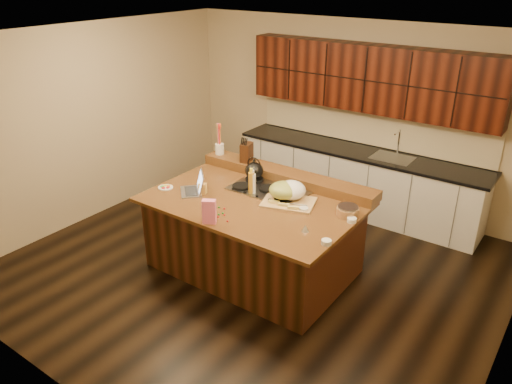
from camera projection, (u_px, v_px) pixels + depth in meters
The scene contains 32 objects.
room at pixel (253, 165), 5.52m from camera, with size 5.52×5.02×2.72m.
island at pixel (254, 235), 5.89m from camera, with size 2.40×1.60×0.92m.
back_ledge at pixel (286, 176), 6.20m from camera, with size 2.40×0.30×0.12m, color black.
cooktop at pixel (268, 190), 5.92m from camera, with size 0.92×0.52×0.05m.
back_counter at pixel (361, 147), 7.16m from camera, with size 3.70×0.66×2.40m.
kettle at pixel (254, 171), 6.12m from camera, with size 0.23×0.23×0.21m, color black.
green_bowl at pixel (284, 190), 5.61m from camera, with size 0.34×0.34×0.19m, color olive.
laptop at pixel (195, 187), 5.87m from camera, with size 0.43×0.43×0.24m.
oil_bottle at pixel (251, 183), 5.80m from camera, with size 0.07×0.07×0.27m, color #B88620.
vinegar_bottle at pixel (253, 184), 5.80m from camera, with size 0.06×0.06×0.25m, color silver.
wooden_tray at pixel (291, 193), 5.63m from camera, with size 0.67×0.57×0.23m.
ramekin_a at pixel (326, 242), 4.80m from camera, with size 0.10×0.10×0.04m, color white.
ramekin_b at pixel (352, 220), 5.21m from camera, with size 0.10×0.10×0.04m, color white.
ramekin_c at pixel (304, 209), 5.43m from camera, with size 0.10×0.10×0.04m, color white.
strainer_bowl at pixel (348, 212), 5.33m from camera, with size 0.24×0.24×0.09m, color #996B3F.
kitchen_timer at pixel (305, 228), 5.02m from camera, with size 0.08×0.08×0.07m, color silver.
pink_bag at pixel (209, 212), 5.15m from camera, with size 0.14×0.07×0.26m, color pink.
candy_plate at pixel (166, 187), 6.00m from camera, with size 0.18×0.18×0.01m, color white.
package_box at pixel (203, 188), 5.84m from camera, with size 0.09×0.06×0.13m, color #E3AF50.
utensil_crock at pixel (220, 149), 6.71m from camera, with size 0.12×0.12×0.14m, color white.
knife_block at pixel (247, 152), 6.45m from camera, with size 0.12×0.20×0.24m, color black.
gumdrop_0 at pixel (207, 214), 5.36m from camera, with size 0.02×0.02×0.02m, color red.
gumdrop_1 at pixel (215, 215), 5.35m from camera, with size 0.02×0.02×0.02m, color #198C26.
gumdrop_2 at pixel (224, 209), 5.48m from camera, with size 0.02×0.02×0.02m, color red.
gumdrop_3 at pixel (213, 209), 5.48m from camera, with size 0.02×0.02×0.02m, color #198C26.
gumdrop_4 at pixel (205, 211), 5.43m from camera, with size 0.02×0.02×0.02m, color red.
gumdrop_5 at pixel (219, 214), 5.35m from camera, with size 0.02×0.02×0.02m, color #198C26.
gumdrop_6 at pixel (218, 217), 5.30m from camera, with size 0.02×0.02×0.02m, color red.
gumdrop_7 at pixel (219, 207), 5.51m from camera, with size 0.02×0.02×0.02m, color #198C26.
gumdrop_8 at pixel (224, 215), 5.34m from camera, with size 0.02×0.02×0.02m, color red.
gumdrop_9 at pixel (223, 213), 5.38m from camera, with size 0.02×0.02×0.02m, color #198C26.
gumdrop_10 at pixel (228, 221), 5.21m from camera, with size 0.02×0.02×0.02m, color red.
Camera 1 is at (3.01, -4.17, 3.39)m, focal length 35.00 mm.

